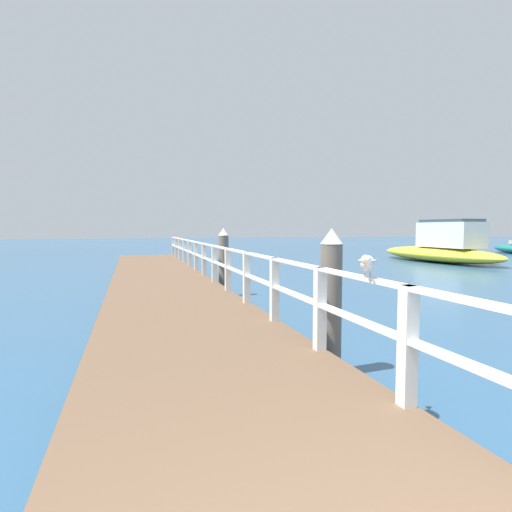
{
  "coord_description": "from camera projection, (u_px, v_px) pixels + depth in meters",
  "views": [
    {
      "loc": [
        -0.81,
        -0.31,
        1.92
      ],
      "look_at": [
        2.76,
        11.32,
        1.08
      ],
      "focal_mm": 28.56,
      "sensor_mm": 36.0,
      "label": 1
    }
  ],
  "objects": [
    {
      "name": "dock_piling_far",
      "position": [
        224.0,
        262.0,
        11.39
      ],
      "size": [
        0.29,
        0.29,
        1.91
      ],
      "color": "#6B6056",
      "rests_on": "ground_plane"
    },
    {
      "name": "pier_deck",
      "position": [
        163.0,
        289.0,
        11.16
      ],
      "size": [
        2.71,
        22.06,
        0.49
      ],
      "primitive_type": "cube",
      "color": "brown",
      "rests_on": "ground_plane"
    },
    {
      "name": "boat_2",
      "position": [
        442.0,
        248.0,
        22.9
      ],
      "size": [
        2.89,
        8.75,
        2.4
      ],
      "rotation": [
        0.0,
        0.0,
        3.17
      ],
      "color": "gold",
      "rests_on": "ground_plane"
    },
    {
      "name": "pier_railing",
      "position": [
        209.0,
        257.0,
        11.48
      ],
      "size": [
        0.12,
        20.58,
        0.97
      ],
      "color": "silver",
      "rests_on": "pier_deck"
    },
    {
      "name": "seagull_foreground",
      "position": [
        367.0,
        262.0,
        3.75
      ],
      "size": [
        0.32,
        0.41,
        0.21
      ],
      "rotation": [
        0.0,
        0.0,
        2.5
      ],
      "color": "white",
      "rests_on": "pier_railing"
    },
    {
      "name": "dock_piling_near",
      "position": [
        331.0,
        301.0,
        5.28
      ],
      "size": [
        0.29,
        0.29,
        1.91
      ],
      "color": "#6B6056",
      "rests_on": "ground_plane"
    }
  ]
}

